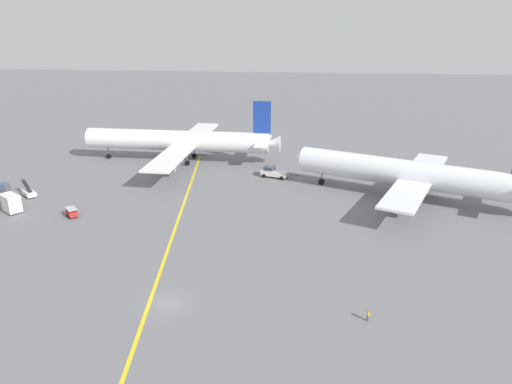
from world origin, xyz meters
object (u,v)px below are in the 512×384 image
Objects in this scene: gse_catering_truck_tall at (9,202)px; ground_crew_ramp_agent_by_cones at (368,315)px; gse_belt_loader_portside at (29,193)px; pushback_tug at (274,172)px; gse_baggage_cart_trailing at (72,213)px; airliner_being_pushed at (408,174)px; airliner_at_gate_left at (179,141)px.

gse_catering_truck_tall is 70.12m from ground_crew_ramp_agent_by_cones.
pushback_tug is at bearing 20.62° from gse_belt_loader_portside.
ground_crew_ramp_agent_by_cones is at bearing -27.40° from gse_baggage_cart_trailing.
gse_catering_truck_tall is (-13.11, 1.33, 0.90)m from gse_baggage_cart_trailing.
gse_catering_truck_tall is 8.13m from gse_belt_loader_portside.
gse_baggage_cart_trailing is at bearing -164.88° from airliner_being_pushed.
airliner_at_gate_left is 5.68× the size of pushback_tug.
airliner_being_pushed is 78.18m from gse_belt_loader_portside.
gse_belt_loader_portside is at bearing 151.23° from ground_crew_ramp_agent_by_cones.
gse_baggage_cart_trailing is at bearing 152.60° from ground_crew_ramp_agent_by_cones.
gse_belt_loader_portside reaches higher than gse_baggage_cart_trailing.
gse_baggage_cart_trailing is 57.69m from ground_crew_ramp_agent_by_cones.
gse_catering_truck_tall is at bearing -121.96° from airliner_at_gate_left.
gse_belt_loader_portside is (-14.16, 9.34, -0.04)m from gse_baggage_cart_trailing.
pushback_tug is 55.39m from gse_catering_truck_tall.
gse_catering_truck_tall is (-23.21, -37.20, -3.67)m from airliner_at_gate_left.
gse_baggage_cart_trailing is at bearing -104.68° from airliner_at_gate_left.
airliner_at_gate_left reaches higher than ground_crew_ramp_agent_by_cones.
gse_catering_truck_tall is at bearing 174.19° from gse_baggage_cart_trailing.
airliner_being_pushed is 10.68× the size of gse_belt_loader_portside.
gse_baggage_cart_trailing is (-63.50, -17.16, -4.39)m from airliner_being_pushed.
gse_baggage_cart_trailing is at bearing -141.68° from pushback_tug.
airliner_being_pushed is at bearing -21.12° from pushback_tug.
airliner_at_gate_left reaches higher than pushback_tug.
airliner_at_gate_left is 27.76m from pushback_tug.
gse_belt_loader_portside is at bearing -159.38° from pushback_tug.
airliner_being_pushed is at bearing 5.75° from gse_belt_loader_portside.
airliner_being_pushed is at bearing 74.30° from ground_crew_ramp_agent_by_cones.
airliner_at_gate_left is 77.12m from ground_crew_ramp_agent_by_cones.
gse_baggage_cart_trailing is 1.96× the size of ground_crew_ramp_agent_by_cones.
gse_baggage_cart_trailing is at bearing -5.81° from gse_catering_truck_tall.
ground_crew_ramp_agent_by_cones is (51.22, -26.55, -0.05)m from gse_baggage_cart_trailing.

